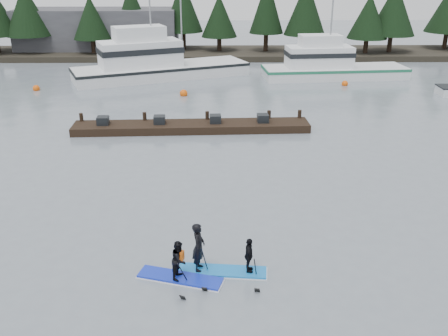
{
  "coord_description": "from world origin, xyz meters",
  "views": [
    {
      "loc": [
        -0.26,
        -15.16,
        9.84
      ],
      "look_at": [
        0.0,
        6.0,
        1.1
      ],
      "focal_mm": 40.0,
      "sensor_mm": 36.0,
      "label": 1
    }
  ],
  "objects_px": {
    "floating_dock": "(192,127)",
    "paddleboard_duo": "(219,255)",
    "fishing_boat_large": "(156,71)",
    "paddleboard_solo": "(180,265)",
    "fishing_boat_medium": "(330,72)"
  },
  "relations": [
    {
      "from": "paddleboard_solo",
      "to": "paddleboard_duo",
      "type": "relative_size",
      "value": 0.96
    },
    {
      "from": "fishing_boat_large",
      "to": "paddleboard_solo",
      "type": "xyz_separation_m",
      "value": [
        4.33,
        -31.6,
        -0.11
      ]
    },
    {
      "from": "fishing_boat_large",
      "to": "paddleboard_duo",
      "type": "relative_size",
      "value": 5.29
    },
    {
      "from": "fishing_boat_large",
      "to": "fishing_boat_medium",
      "type": "height_order",
      "value": "fishing_boat_large"
    },
    {
      "from": "paddleboard_solo",
      "to": "paddleboard_duo",
      "type": "xyz_separation_m",
      "value": [
        1.3,
        0.4,
        0.13
      ]
    },
    {
      "from": "fishing_boat_medium",
      "to": "floating_dock",
      "type": "xyz_separation_m",
      "value": [
        -12.01,
        -15.47,
        -0.3
      ]
    },
    {
      "from": "fishing_boat_medium",
      "to": "paddleboard_duo",
      "type": "distance_m",
      "value": 32.78
    },
    {
      "from": "floating_dock",
      "to": "paddleboard_duo",
      "type": "relative_size",
      "value": 4.82
    },
    {
      "from": "floating_dock",
      "to": "paddleboard_duo",
      "type": "distance_m",
      "value": 15.73
    },
    {
      "from": "paddleboard_solo",
      "to": "fishing_boat_medium",
      "type": "bearing_deg",
      "value": 86.33
    },
    {
      "from": "fishing_boat_large",
      "to": "floating_dock",
      "type": "relative_size",
      "value": 1.1
    },
    {
      "from": "paddleboard_duo",
      "to": "floating_dock",
      "type": "bearing_deg",
      "value": 101.68
    },
    {
      "from": "floating_dock",
      "to": "paddleboard_duo",
      "type": "xyz_separation_m",
      "value": [
        1.67,
        -15.63,
        0.44
      ]
    },
    {
      "from": "paddleboard_solo",
      "to": "paddleboard_duo",
      "type": "bearing_deg",
      "value": 33.54
    },
    {
      "from": "fishing_boat_large",
      "to": "paddleboard_duo",
      "type": "height_order",
      "value": "fishing_boat_large"
    }
  ]
}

